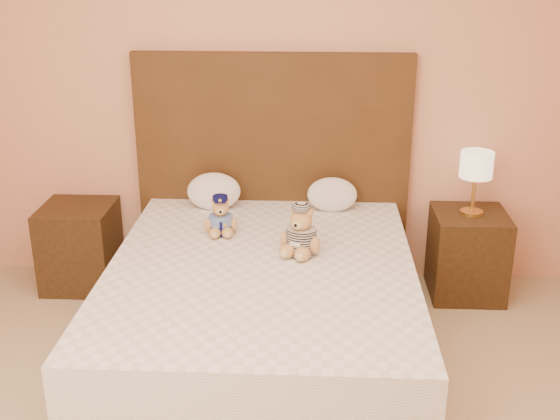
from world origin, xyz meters
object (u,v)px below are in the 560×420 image
at_px(lamp, 476,168).
at_px(teddy_police, 221,215).
at_px(teddy_prisoner, 301,230).
at_px(pillow_right, 332,193).
at_px(pillow_left, 214,190).
at_px(nightstand_left, 80,246).
at_px(bed, 262,311).
at_px(nightstand_right, 467,254).

height_order(lamp, teddy_police, lamp).
bearing_deg(teddy_prisoner, pillow_right, 98.33).
bearing_deg(pillow_left, lamp, -1.07).
distance_m(nightstand_left, teddy_police, 1.13).
xyz_separation_m(bed, pillow_right, (0.38, 0.83, 0.38)).
bearing_deg(teddy_prisoner, teddy_police, 174.20).
bearing_deg(pillow_left, teddy_prisoner, -50.35).
distance_m(bed, lamp, 1.59).
bearing_deg(pillow_right, teddy_police, -146.58).
distance_m(bed, teddy_police, 0.62).
bearing_deg(teddy_prisoner, nightstand_left, 178.80).
xyz_separation_m(lamp, pillow_left, (-1.61, 0.03, -0.18)).
distance_m(nightstand_left, pillow_left, 0.97).
bearing_deg(nightstand_left, bed, -32.62).
bearing_deg(pillow_left, nightstand_left, -178.06).
relative_size(teddy_prisoner, pillow_left, 0.81).
distance_m(nightstand_left, pillow_right, 1.68).
relative_size(nightstand_left, teddy_prisoner, 2.01).
xyz_separation_m(nightstand_right, teddy_police, (-1.51, -0.40, 0.39)).
distance_m(bed, nightstand_right, 1.48).
relative_size(bed, teddy_prisoner, 7.32).
xyz_separation_m(nightstand_left, lamp, (2.50, 0.00, 0.57)).
height_order(nightstand_right, teddy_prisoner, teddy_prisoner).
height_order(bed, pillow_right, pillow_right).
height_order(teddy_prisoner, pillow_right, teddy_prisoner).
bearing_deg(nightstand_right, pillow_left, 178.93).
relative_size(nightstand_right, teddy_prisoner, 2.01).
relative_size(nightstand_right, pillow_left, 1.62).
bearing_deg(lamp, pillow_right, 178.02).
relative_size(lamp, teddy_prisoner, 1.46).
height_order(nightstand_right, pillow_left, pillow_left).
relative_size(bed, teddy_police, 8.70).
distance_m(teddy_prisoner, pillow_right, 0.71).
bearing_deg(pillow_left, nightstand_right, -1.07).
height_order(teddy_police, pillow_right, teddy_police).
xyz_separation_m(nightstand_right, lamp, (-0.00, 0.00, 0.57)).
bearing_deg(teddy_police, lamp, 7.24).
xyz_separation_m(lamp, teddy_police, (-1.51, -0.40, -0.18)).
relative_size(nightstand_left, pillow_left, 1.62).
distance_m(nightstand_left, teddy_prisoner, 1.65).
xyz_separation_m(nightstand_left, teddy_prisoner, (1.45, -0.65, 0.41)).
bearing_deg(nightstand_left, pillow_left, 1.94).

